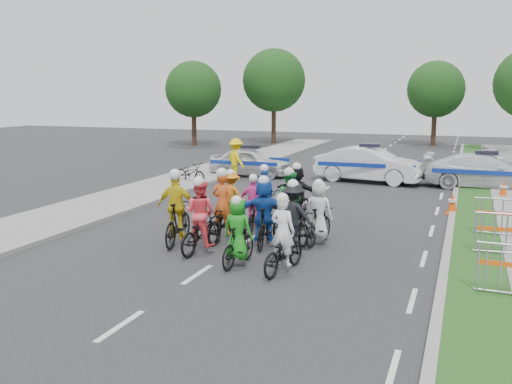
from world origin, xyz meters
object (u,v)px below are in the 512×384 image
(rider_2, at_px, (201,224))
(cone_1, at_px, (503,190))
(rider_1, at_px, (238,238))
(rider_10, at_px, (232,202))
(rider_3, at_px, (177,216))
(rider_12, at_px, (265,202))
(rider_8, at_px, (289,210))
(cone_0, at_px, (452,204))
(police_car_2, at_px, (485,171))
(tree_4, at_px, (436,89))
(rider_11, at_px, (297,198))
(rider_4, at_px, (293,225))
(rider_6, at_px, (223,217))
(rider_9, at_px, (254,209))
(parked_bike, at_px, (191,173))
(rider_7, at_px, (319,219))
(rider_0, at_px, (283,246))
(police_car_0, at_px, (250,162))
(tree_0, at_px, (193,89))
(police_car_1, at_px, (369,165))
(rider_5, at_px, (264,217))
(marshal_hiviz, at_px, (236,159))
(tree_3, at_px, (274,80))

(rider_2, bearing_deg, cone_1, -120.04)
(rider_1, height_order, rider_10, rider_10)
(rider_3, bearing_deg, rider_12, -117.90)
(rider_3, xyz_separation_m, rider_8, (2.44, 2.06, -0.06))
(rider_2, xyz_separation_m, rider_10, (-0.49, 3.16, -0.05))
(rider_3, height_order, rider_10, rider_3)
(rider_1, distance_m, cone_0, 8.96)
(police_car_2, xyz_separation_m, tree_4, (-3.20, 19.45, 3.47))
(tree_4, bearing_deg, rider_11, -94.76)
(rider_4, height_order, rider_6, rider_6)
(rider_9, bearing_deg, parked_bike, -60.43)
(rider_7, bearing_deg, rider_11, -52.73)
(rider_2, xyz_separation_m, rider_4, (2.21, 0.69, 0.01))
(cone_1, bearing_deg, rider_10, -137.11)
(rider_0, height_order, rider_2, rider_2)
(police_car_0, xyz_separation_m, parked_bike, (-1.70, -2.95, -0.20))
(rider_7, bearing_deg, rider_4, 77.86)
(police_car_2, bearing_deg, tree_0, 57.37)
(rider_3, height_order, rider_7, rider_3)
(rider_6, xyz_separation_m, tree_0, (-13.35, 25.06, 3.53))
(parked_bike, bearing_deg, police_car_1, -47.17)
(rider_3, height_order, rider_6, rider_3)
(police_car_1, bearing_deg, rider_9, -179.69)
(rider_3, height_order, rider_9, rider_3)
(tree_0, bearing_deg, police_car_1, -41.11)
(rider_9, relative_size, rider_12, 0.94)
(rider_9, bearing_deg, rider_4, 125.39)
(tree_4, bearing_deg, rider_3, -98.20)
(rider_9, distance_m, rider_12, 1.44)
(rider_2, distance_m, parked_bike, 11.19)
(rider_0, xyz_separation_m, tree_4, (1.28, 33.17, 3.58))
(rider_5, distance_m, police_car_1, 11.90)
(rider_5, xyz_separation_m, rider_6, (-1.26, 0.22, -0.13))
(rider_11, height_order, parked_bike, rider_11)
(rider_10, bearing_deg, marshal_hiviz, -63.84)
(rider_3, height_order, rider_5, rider_3)
(rider_2, height_order, cone_0, rider_2)
(rider_7, height_order, rider_9, rider_7)
(rider_1, height_order, rider_6, rider_6)
(rider_5, height_order, rider_8, rider_8)
(tree_3, height_order, tree_4, tree_3)
(rider_10, xyz_separation_m, cone_0, (6.29, 3.82, -0.32))
(rider_11, bearing_deg, tree_4, -84.22)
(marshal_hiviz, bearing_deg, cone_0, -165.47)
(cone_1, bearing_deg, police_car_0, 168.78)
(rider_4, xyz_separation_m, cone_0, (3.59, 6.30, -0.39))
(rider_6, bearing_deg, rider_4, 167.85)
(cone_1, xyz_separation_m, parked_bike, (-12.80, -0.74, 0.12))
(rider_3, xyz_separation_m, rider_4, (3.09, 0.28, -0.04))
(police_car_2, relative_size, tree_4, 0.78)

